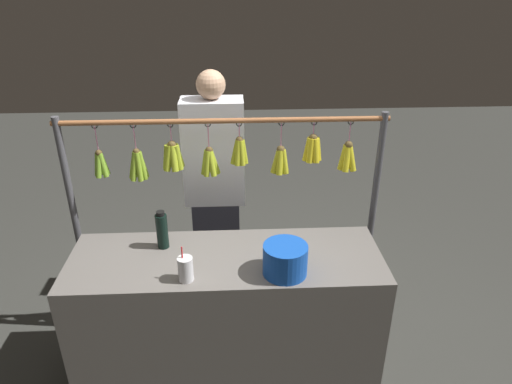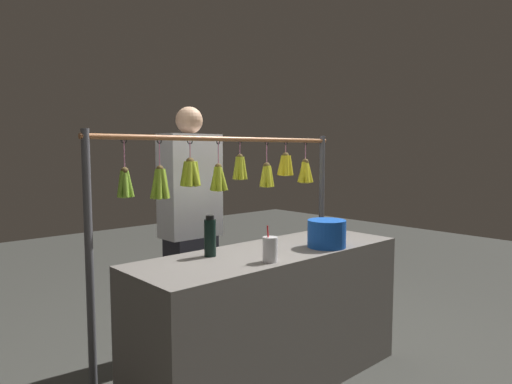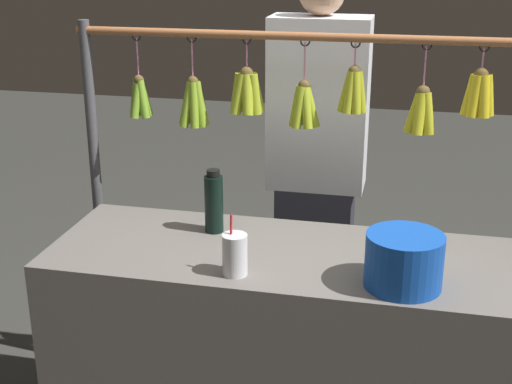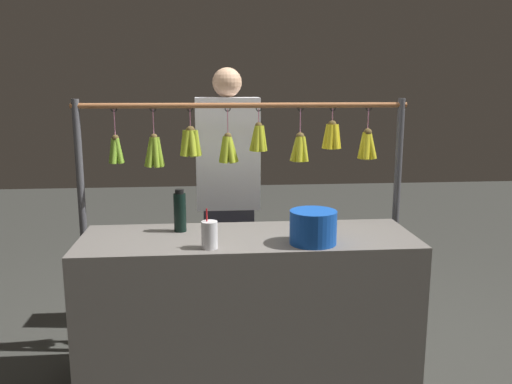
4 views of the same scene
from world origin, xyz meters
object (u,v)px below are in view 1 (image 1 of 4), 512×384
Objects in this scene: water_bottle at (162,230)px; vendor_person at (216,195)px; drink_cup at (186,269)px; blue_bucket at (285,260)px.

water_bottle is 0.70m from vendor_person.
blue_bucket is at bearing -176.31° from drink_cup.
blue_bucket is at bearing 156.92° from water_bottle.
blue_bucket is 1.20× the size of drink_cup.
drink_cup is (-0.16, 0.33, -0.04)m from water_bottle.
water_bottle is at bearing 65.05° from vendor_person.
vendor_person is at bearing -66.43° from blue_bucket.
drink_cup is 0.97m from vendor_person.
water_bottle is 0.99× the size of blue_bucket.
water_bottle is 0.37m from drink_cup.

